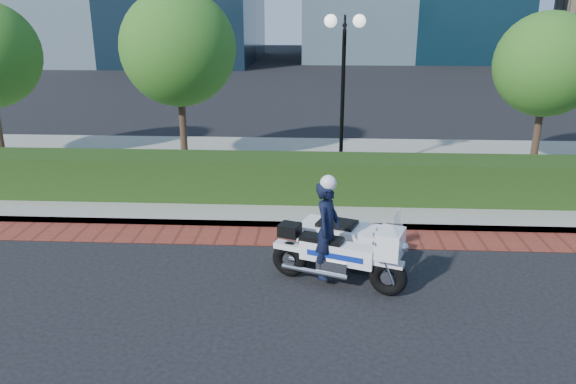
# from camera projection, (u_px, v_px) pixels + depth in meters

# --- Properties ---
(ground) EXTENTS (120.00, 120.00, 0.00)m
(ground) POSITION_uv_depth(u_px,v_px,m) (295.00, 270.00, 10.20)
(ground) COLOR black
(ground) RESTS_ON ground
(brick_strip) EXTENTS (60.00, 1.00, 0.01)m
(brick_strip) POSITION_uv_depth(u_px,v_px,m) (298.00, 237.00, 11.62)
(brick_strip) COLOR maroon
(brick_strip) RESTS_ON ground
(sidewalk) EXTENTS (60.00, 8.00, 0.15)m
(sidewalk) POSITION_uv_depth(u_px,v_px,m) (304.00, 172.00, 15.86)
(sidewalk) COLOR gray
(sidewalk) RESTS_ON ground
(hedge_main) EXTENTS (18.00, 1.20, 1.00)m
(hedge_main) POSITION_uv_depth(u_px,v_px,m) (301.00, 178.00, 13.41)
(hedge_main) COLOR #183311
(hedge_main) RESTS_ON sidewalk
(lamppost) EXTENTS (1.02, 0.70, 4.21)m
(lamppost) POSITION_uv_depth(u_px,v_px,m) (343.00, 72.00, 14.14)
(lamppost) COLOR black
(lamppost) RESTS_ON sidewalk
(tree_b) EXTENTS (3.20, 3.20, 4.89)m
(tree_b) POSITION_uv_depth(u_px,v_px,m) (178.00, 48.00, 15.45)
(tree_b) COLOR #332319
(tree_b) RESTS_ON sidewalk
(tree_c) EXTENTS (2.80, 2.80, 4.30)m
(tree_c) POSITION_uv_depth(u_px,v_px,m) (547.00, 65.00, 15.06)
(tree_c) COLOR #332319
(tree_c) RESTS_ON sidewalk
(police_motorcycle) EXTENTS (2.32, 2.10, 1.95)m
(police_motorcycle) POSITION_uv_depth(u_px,v_px,m) (339.00, 241.00, 9.77)
(police_motorcycle) COLOR black
(police_motorcycle) RESTS_ON ground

